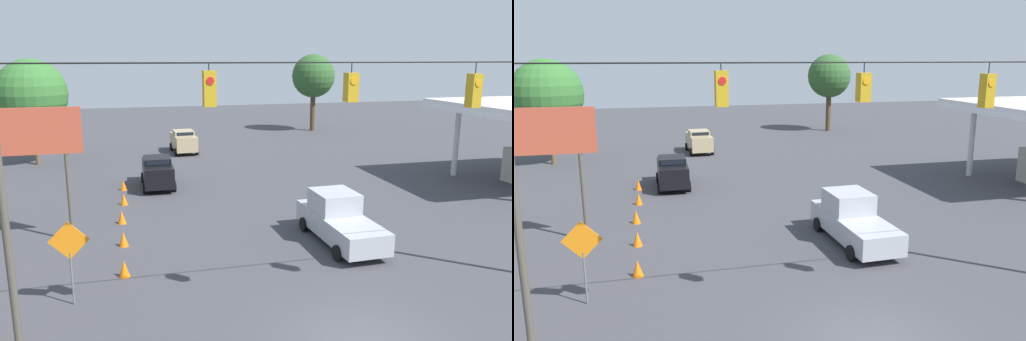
% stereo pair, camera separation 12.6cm
% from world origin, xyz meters
% --- Properties ---
extents(overhead_signal_span, '(18.63, 0.38, 8.41)m').
position_xyz_m(overhead_signal_span, '(-0.04, -1.48, 5.18)').
color(overhead_signal_span, '#4C473D').
rests_on(overhead_signal_span, ground_plane).
extents(sedan_black_withflow_far, '(1.96, 4.28, 1.89)m').
position_xyz_m(sedan_black_withflow_far, '(4.54, -18.96, 0.99)').
color(sedan_black_withflow_far, black).
rests_on(sedan_black_withflow_far, ground_plane).
extents(sedan_tan_withflow_deep, '(2.12, 4.13, 1.88)m').
position_xyz_m(sedan_tan_withflow_deep, '(1.73, -29.95, 0.98)').
color(sedan_tan_withflow_deep, tan).
rests_on(sedan_tan_withflow_deep, ground_plane).
extents(pickup_truck_silver_crossing_near, '(2.28, 5.62, 2.12)m').
position_xyz_m(pickup_truck_silver_crossing_near, '(-2.52, -7.55, 0.98)').
color(pickup_truck_silver_crossing_near, '#A8AAB2').
rests_on(pickup_truck_silver_crossing_near, ground_plane).
extents(traffic_cone_nearest, '(0.40, 0.40, 0.64)m').
position_xyz_m(traffic_cone_nearest, '(6.54, -6.11, 0.32)').
color(traffic_cone_nearest, orange).
rests_on(traffic_cone_nearest, ground_plane).
extents(traffic_cone_second, '(0.40, 0.40, 0.64)m').
position_xyz_m(traffic_cone_second, '(6.58, -9.24, 0.32)').
color(traffic_cone_second, orange).
rests_on(traffic_cone_second, ground_plane).
extents(traffic_cone_third, '(0.40, 0.40, 0.64)m').
position_xyz_m(traffic_cone_third, '(6.67, -12.31, 0.32)').
color(traffic_cone_third, orange).
rests_on(traffic_cone_third, ground_plane).
extents(traffic_cone_fourth, '(0.40, 0.40, 0.64)m').
position_xyz_m(traffic_cone_fourth, '(6.58, -15.50, 0.32)').
color(traffic_cone_fourth, orange).
rests_on(traffic_cone_fourth, ground_plane).
extents(traffic_cone_fifth, '(0.40, 0.40, 0.64)m').
position_xyz_m(traffic_cone_fifth, '(6.61, -18.68, 0.32)').
color(traffic_cone_fifth, orange).
rests_on(traffic_cone_fifth, ground_plane).
extents(roadside_billboard, '(4.84, 0.16, 5.86)m').
position_xyz_m(roadside_billboard, '(10.44, -10.53, 4.44)').
color(roadside_billboard, '#4C473D').
rests_on(roadside_billboard, ground_plane).
extents(work_zone_sign, '(1.27, 0.06, 2.84)m').
position_xyz_m(work_zone_sign, '(8.13, -4.37, 1.99)').
color(work_zone_sign, slate).
rests_on(work_zone_sign, ground_plane).
extents(tree_horizon_left, '(4.57, 4.57, 8.15)m').
position_xyz_m(tree_horizon_left, '(-13.26, -39.31, 5.82)').
color(tree_horizon_left, '#4C3823').
rests_on(tree_horizon_left, ground_plane).
extents(tree_horizon_right, '(5.11, 5.11, 7.77)m').
position_xyz_m(tree_horizon_right, '(12.83, -27.87, 5.20)').
color(tree_horizon_right, brown).
rests_on(tree_horizon_right, ground_plane).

